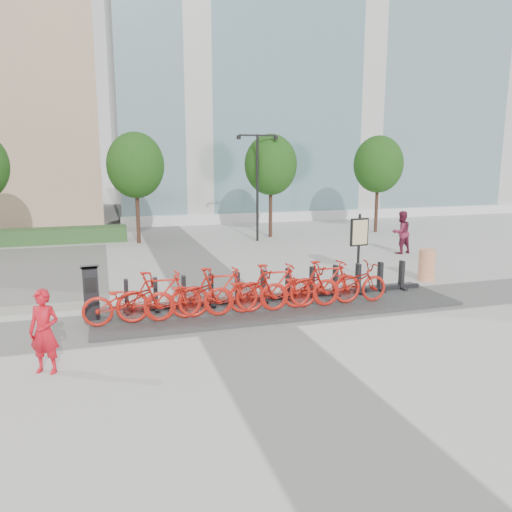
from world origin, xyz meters
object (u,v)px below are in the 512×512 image
object	(u,v)px
kiosk	(91,292)
bike_0	(128,301)
worker_red	(44,332)
construction_barrel	(427,265)
pedestrian	(401,232)
map_sign	(359,235)

from	to	relation	value
kiosk	bike_0	bearing A→B (deg)	-40.51
worker_red	construction_barrel	xyz separation A→B (m)	(11.10, 4.06, -0.28)
kiosk	construction_barrel	bearing A→B (deg)	3.68
construction_barrel	bike_0	bearing A→B (deg)	-168.80
bike_0	construction_barrel	xyz separation A→B (m)	(9.50, 1.88, -0.12)
worker_red	pedestrian	distance (m)	15.42
worker_red	pedestrian	xyz separation A→B (m)	(12.94, 8.38, 0.10)
bike_0	map_sign	bearing A→B (deg)	-67.14
worker_red	construction_barrel	size ratio (longest dim) A/B	1.56
pedestrian	map_sign	bearing A→B (deg)	32.15
kiosk	worker_red	distance (m)	2.91
worker_red	bike_0	bearing A→B (deg)	78.00
kiosk	pedestrian	xyz separation A→B (m)	(12.17, 5.58, 0.15)
kiosk	pedestrian	size ratio (longest dim) A/B	0.77
kiosk	pedestrian	world-z (taller)	pedestrian
bike_0	worker_red	distance (m)	2.70
pedestrian	map_sign	distance (m)	4.64
construction_barrel	map_sign	size ratio (longest dim) A/B	0.49
bike_0	kiosk	bearing A→B (deg)	52.71
bike_0	pedestrian	distance (m)	12.93
kiosk	worker_red	world-z (taller)	worker_red
bike_0	worker_red	xyz separation A→B (m)	(-1.59, -2.18, 0.16)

